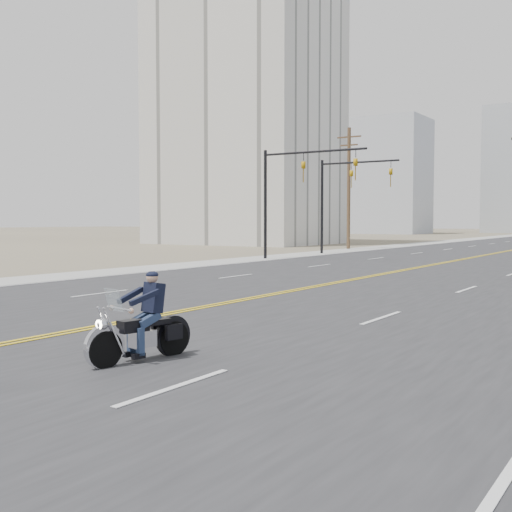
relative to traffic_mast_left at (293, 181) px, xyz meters
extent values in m
cube|color=#A5A5A0|center=(-2.52, 38.00, -4.93)|extent=(3.00, 200.00, 0.01)
cylinder|color=black|center=(-2.02, 0.00, -1.44)|extent=(0.20, 0.20, 7.00)
cylinder|color=black|center=(1.48, 0.00, 1.76)|extent=(7.00, 0.14, 0.14)
imported|color=#BF8C0C|center=(0.78, 0.00, 1.11)|extent=(0.21, 0.26, 1.30)
imported|color=#BF8C0C|center=(4.28, 0.00, 1.11)|extent=(0.21, 0.26, 1.30)
cylinder|color=black|center=(-2.02, 8.00, -1.44)|extent=(0.20, 0.20, 7.00)
cylinder|color=black|center=(0.98, 8.00, 1.76)|extent=(6.00, 0.14, 0.14)
imported|color=#BF8C0C|center=(0.38, 8.00, 1.11)|extent=(0.21, 0.26, 1.30)
imported|color=#BF8C0C|center=(3.38, 8.00, 1.11)|extent=(0.21, 0.26, 1.30)
cylinder|color=brown|center=(-3.52, 16.00, 0.31)|extent=(0.30, 0.30, 10.50)
cube|color=brown|center=(-3.52, 16.00, 4.76)|extent=(2.20, 0.12, 0.12)
cube|color=brown|center=(-3.52, 16.00, 4.06)|extent=(1.60, 0.12, 0.12)
cube|color=silver|center=(-19.02, 23.00, 10.06)|extent=(18.00, 14.00, 30.00)
cube|color=#B7BCC6|center=(-26.02, 83.00, 6.06)|extent=(14.00, 12.00, 22.00)
cube|color=#ADB2B7|center=(-41.02, 98.00, 3.06)|extent=(12.00, 12.00, 16.00)
camera|label=1|loc=(20.02, -35.15, -2.47)|focal=45.00mm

